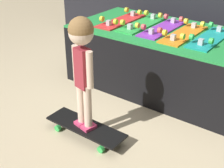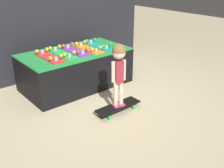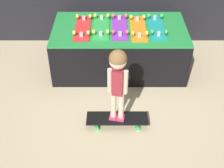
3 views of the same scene
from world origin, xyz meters
The scene contains 9 objects.
ground_plane centered at (0.00, 0.00, 0.00)m, with size 16.00×16.00×0.00m, color beige.
display_rack centered at (0.00, 0.64, 0.30)m, with size 1.73×0.93×0.60m.
skateboard_red_on_rack centered at (-0.47, 0.63, 0.62)m, with size 0.20×0.67×0.09m.
skateboard_green_on_rack centered at (-0.24, 0.65, 0.62)m, with size 0.20×0.67×0.09m.
skateboard_purple_on_rack centered at (0.00, 0.64, 0.62)m, with size 0.20×0.67×0.09m.
skateboard_orange_on_rack centered at (0.24, 0.61, 0.62)m, with size 0.20×0.67×0.09m.
skateboard_teal_on_rack centered at (0.47, 0.64, 0.62)m, with size 0.20×0.67×0.09m.
skateboard_on_floor centered at (-0.04, -0.48, 0.07)m, with size 0.68×0.21×0.09m.
child centered at (-0.04, -0.48, 0.71)m, with size 0.21×0.18×0.88m.
Camera 2 is at (-2.15, -2.87, 1.85)m, focal length 42.00 mm.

